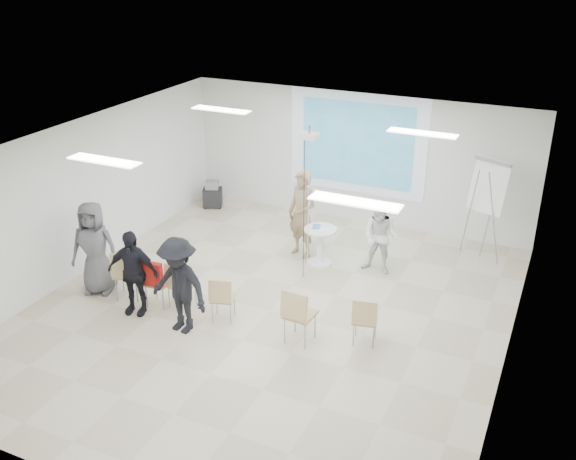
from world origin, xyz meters
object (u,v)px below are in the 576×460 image
at_px(flipchart_easel, 489,187).
at_px(chair_left_inner, 178,283).
at_px(audience_outer, 94,243).
at_px(chair_right_far, 365,318).
at_px(pedestal_table, 320,244).
at_px(chair_center, 222,296).
at_px(player_left, 302,209).
at_px(audience_left, 132,267).
at_px(player_right, 381,233).
at_px(av_cart, 212,195).
at_px(chair_far_left, 126,271).
at_px(chair_left_mid, 156,280).
at_px(laptop, 182,283).
at_px(audience_mid, 178,280).
at_px(chair_right_inner, 298,312).

bearing_deg(flipchart_easel, chair_left_inner, -113.32).
bearing_deg(audience_outer, chair_right_far, -14.07).
bearing_deg(pedestal_table, chair_center, -104.82).
height_order(player_left, audience_left, player_left).
relative_size(player_right, av_cart, 2.49).
height_order(chair_far_left, chair_left_mid, chair_far_left).
bearing_deg(laptop, audience_mid, 136.89).
bearing_deg(av_cart, chair_left_mid, -95.28).
bearing_deg(chair_far_left, flipchart_easel, 17.72).
bearing_deg(av_cart, chair_left_inner, -90.37).
relative_size(player_left, chair_right_inner, 2.12).
bearing_deg(chair_left_inner, pedestal_table, 74.09).
relative_size(player_right, audience_mid, 0.87).
xyz_separation_m(player_right, chair_center, (-1.89, -2.87, -0.34)).
distance_m(chair_right_inner, audience_outer, 4.09).
bearing_deg(chair_left_mid, chair_left_inner, 6.79).
bearing_deg(player_left, chair_left_inner, -93.00).
height_order(chair_right_inner, av_cart, chair_right_inner).
xyz_separation_m(player_right, chair_right_inner, (-0.45, -2.94, -0.25)).
relative_size(chair_left_inner, audience_outer, 0.44).
relative_size(chair_left_mid, chair_right_far, 1.03).
distance_m(laptop, audience_outer, 1.83).
bearing_deg(player_left, laptop, -93.28).
xyz_separation_m(audience_mid, av_cart, (-2.35, 4.95, -0.65)).
distance_m(audience_mid, av_cart, 5.52).
bearing_deg(chair_center, chair_far_left, 165.26).
bearing_deg(chair_right_far, chair_center, 176.87).
bearing_deg(pedestal_table, audience_left, -126.50).
bearing_deg(player_right, chair_center, -120.90).
bearing_deg(chair_right_far, pedestal_table, 114.98).
relative_size(audience_mid, flipchart_easel, 0.91).
height_order(player_right, flipchart_easel, flipchart_easel).
bearing_deg(chair_right_far, av_cart, 130.86).
height_order(player_left, chair_center, player_left).
distance_m(player_right, audience_left, 4.72).
distance_m(chair_left_mid, chair_left_inner, 0.41).
distance_m(pedestal_table, chair_left_inner, 3.10).
bearing_deg(chair_left_mid, player_right, 37.11).
bearing_deg(av_cart, pedestal_table, -50.29).
bearing_deg(av_cart, player_right, -42.32).
bearing_deg(chair_far_left, player_right, 16.90).
height_order(player_left, av_cart, player_left).
height_order(player_right, av_cart, player_right).
bearing_deg(audience_mid, chair_right_inner, 21.86).
distance_m(chair_center, chair_right_inner, 1.44).
distance_m(chair_center, chair_right_far, 2.45).
distance_m(chair_far_left, chair_left_mid, 0.63).
height_order(chair_right_far, audience_mid, audience_mid).
distance_m(chair_left_inner, chair_right_inner, 2.35).
bearing_deg(av_cart, audience_mid, -88.72).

